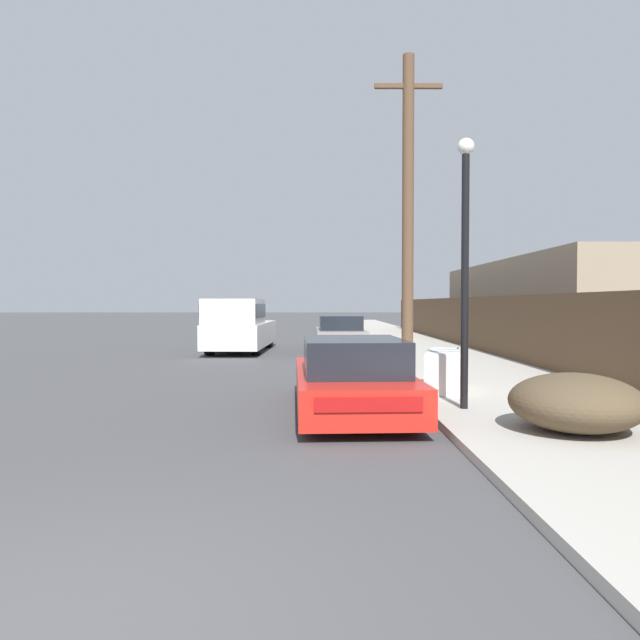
% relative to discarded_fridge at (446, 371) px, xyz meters
% --- Properties ---
extents(sidewalk_curb, '(4.20, 63.00, 0.12)m').
position_rel_discarded_fridge_xyz_m(sidewalk_curb, '(1.37, 15.63, -0.44)').
color(sidewalk_curb, '#ADA89E').
rests_on(sidewalk_curb, ground).
extents(discarded_fridge, '(1.12, 1.73, 0.78)m').
position_rel_discarded_fridge_xyz_m(discarded_fridge, '(0.00, 0.00, 0.00)').
color(discarded_fridge, silver).
rests_on(discarded_fridge, sidewalk_curb).
extents(parked_sports_car_red, '(1.94, 4.55, 1.22)m').
position_rel_discarded_fridge_xyz_m(parked_sports_car_red, '(-1.90, -1.56, 0.06)').
color(parked_sports_car_red, red).
rests_on(parked_sports_car_red, ground).
extents(car_parked_mid, '(1.80, 4.54, 1.32)m').
position_rel_discarded_fridge_xyz_m(car_parked_mid, '(-1.58, 10.57, 0.12)').
color(car_parked_mid, gray).
rests_on(car_parked_mid, ground).
extents(pickup_truck, '(2.13, 5.72, 1.93)m').
position_rel_discarded_fridge_xyz_m(pickup_truck, '(-5.27, 9.81, 0.46)').
color(pickup_truck, silver).
rests_on(pickup_truck, ground).
extents(utility_pole, '(1.80, 0.31, 8.23)m').
position_rel_discarded_fridge_xyz_m(utility_pole, '(-0.03, 4.48, 3.85)').
color(utility_pole, brown).
rests_on(utility_pole, sidewalk_curb).
extents(street_lamp, '(0.26, 0.26, 4.22)m').
position_rel_discarded_fridge_xyz_m(street_lamp, '(-0.14, -1.85, 2.10)').
color(street_lamp, black).
rests_on(street_lamp, sidewalk_curb).
extents(brush_pile, '(1.67, 1.71, 0.75)m').
position_rel_discarded_fridge_xyz_m(brush_pile, '(0.88, -3.46, -0.00)').
color(brush_pile, brown).
rests_on(brush_pile, sidewalk_curb).
extents(wooden_fence, '(0.08, 35.19, 1.89)m').
position_rel_discarded_fridge_xyz_m(wooden_fence, '(3.32, 10.30, 0.57)').
color(wooden_fence, brown).
rests_on(wooden_fence, sidewalk_curb).
extents(building_right_house, '(6.00, 16.25, 3.62)m').
position_rel_discarded_fridge_xyz_m(building_right_house, '(8.30, 14.30, 1.31)').
color(building_right_house, gray).
rests_on(building_right_house, ground).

